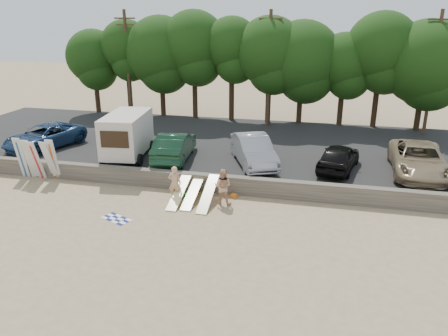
{
  "coord_description": "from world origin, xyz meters",
  "views": [
    {
      "loc": [
        6.36,
        -18.89,
        9.52
      ],
      "look_at": [
        1.33,
        3.0,
        1.45
      ],
      "focal_mm": 35.0,
      "sensor_mm": 36.0,
      "label": 1
    }
  ],
  "objects": [
    {
      "name": "surfboard_upright_3",
      "position": [
        -9.1,
        2.48,
        1.25
      ],
      "size": [
        0.62,
        0.91,
        2.5
      ],
      "primitive_type": "cube",
      "rotation": [
        0.31,
        0.0,
        -0.15
      ],
      "color": "silver",
      "rests_on": "ground"
    },
    {
      "name": "ground",
      "position": [
        0.0,
        0.0,
        0.0
      ],
      "size": [
        120.0,
        120.0,
        0.0
      ],
      "primitive_type": "plane",
      "color": "tan",
      "rests_on": "ground"
    },
    {
      "name": "surfboard_low_2",
      "position": [
        0.86,
        1.33,
        0.56
      ],
      "size": [
        0.56,
        2.83,
        1.13
      ],
      "primitive_type": "cube",
      "rotation": [
        0.36,
        0.0,
        0.0
      ],
      "color": "#F6F09B",
      "rests_on": "ground"
    },
    {
      "name": "car_2",
      "position": [
        2.45,
        6.14,
        1.58
      ],
      "size": [
        3.84,
        5.67,
        1.77
      ],
      "primitive_type": "imported",
      "rotation": [
        0.0,
        0.0,
        0.4
      ],
      "color": "gray",
      "rests_on": "parking_lot"
    },
    {
      "name": "beachgoer_a",
      "position": [
        -0.99,
        1.46,
        0.95
      ],
      "size": [
        0.74,
        0.53,
        1.89
      ],
      "primitive_type": "imported",
      "rotation": [
        0.0,
        0.0,
        3.26
      ],
      "color": "tan",
      "rests_on": "ground"
    },
    {
      "name": "parking_lot",
      "position": [
        0.0,
        10.5,
        0.35
      ],
      "size": [
        44.0,
        14.5,
        0.7
      ],
      "primitive_type": "cube",
      "color": "#282828",
      "rests_on": "ground"
    },
    {
      "name": "car_0",
      "position": [
        -11.97,
        6.32,
        1.49
      ],
      "size": [
        4.25,
        6.21,
        1.58
      ],
      "primitive_type": "imported",
      "rotation": [
        0.0,
        0.0,
        -0.32
      ],
      "color": "navy",
      "rests_on": "parking_lot"
    },
    {
      "name": "cooler",
      "position": [
        -0.47,
        1.95,
        0.16
      ],
      "size": [
        0.41,
        0.34,
        0.32
      ],
      "primitive_type": "cube",
      "rotation": [
        0.0,
        0.0,
        0.1
      ],
      "color": "#23812C",
      "rests_on": "ground"
    },
    {
      "name": "surfboard_upright_2",
      "position": [
        -9.88,
        2.37,
        1.25
      ],
      "size": [
        0.5,
        0.86,
        2.49
      ],
      "primitive_type": "cube",
      "rotation": [
        0.31,
        0.0,
        -0.0
      ],
      "color": "silver",
      "rests_on": "ground"
    },
    {
      "name": "surfboard_low_0",
      "position": [
        -0.74,
        1.37,
        0.49
      ],
      "size": [
        0.56,
        2.88,
        0.97
      ],
      "primitive_type": "cube",
      "rotation": [
        0.31,
        0.0,
        0.0
      ],
      "color": "#F6F09B",
      "rests_on": "ground"
    },
    {
      "name": "gear_bag",
      "position": [
        2.02,
        2.4,
        0.11
      ],
      "size": [
        0.37,
        0.33,
        0.22
      ],
      "primitive_type": "cube",
      "rotation": [
        0.0,
        0.0,
        -0.33
      ],
      "color": "orange",
      "rests_on": "ground"
    },
    {
      "name": "beach_towel",
      "position": [
        -3.03,
        -1.4,
        0.01
      ],
      "size": [
        1.99,
        1.99,
        0.0
      ],
      "primitive_type": "plane",
      "rotation": [
        0.0,
        0.0,
        -0.43
      ],
      "color": "white",
      "rests_on": "ground"
    },
    {
      "name": "beachgoer_b",
      "position": [
        1.61,
        1.51,
        0.97
      ],
      "size": [
        0.97,
        0.78,
        1.93
      ],
      "primitive_type": "imported",
      "rotation": [
        0.0,
        0.0,
        3.09
      ],
      "color": "tan",
      "rests_on": "ground"
    },
    {
      "name": "surfboard_upright_0",
      "position": [
        -11.01,
        2.52,
        1.28
      ],
      "size": [
        0.5,
        0.54,
        2.57
      ],
      "primitive_type": "cube",
      "rotation": [
        0.19,
        0.0,
        0.0
      ],
      "color": "silver",
      "rests_on": "ground"
    },
    {
      "name": "treeline",
      "position": [
        1.44,
        17.45,
        6.3
      ],
      "size": [
        33.27,
        6.75,
        9.05
      ],
      "color": "#382616",
      "rests_on": "parking_lot"
    },
    {
      "name": "car_1",
      "position": [
        -2.53,
        5.93,
        1.57
      ],
      "size": [
        2.38,
        5.42,
        1.73
      ],
      "primitive_type": "imported",
      "rotation": [
        0.0,
        0.0,
        3.25
      ],
      "color": "#12331E",
      "rests_on": "parking_lot"
    },
    {
      "name": "utility_poles",
      "position": [
        2.0,
        16.0,
        5.43
      ],
      "size": [
        25.8,
        0.26,
        9.0
      ],
      "color": "#473321",
      "rests_on": "parking_lot"
    },
    {
      "name": "seawall",
      "position": [
        0.0,
        3.0,
        0.5
      ],
      "size": [
        44.0,
        0.5,
        1.0
      ],
      "primitive_type": "cube",
      "color": "#6B6356",
      "rests_on": "ground"
    },
    {
      "name": "car_3",
      "position": [
        7.48,
        6.23,
        1.49
      ],
      "size": [
        2.85,
        4.95,
        1.58
      ],
      "primitive_type": "imported",
      "rotation": [
        0.0,
        0.0,
        2.92
      ],
      "color": "black",
      "rests_on": "parking_lot"
    },
    {
      "name": "box_trailer",
      "position": [
        -5.53,
        5.6,
        2.29
      ],
      "size": [
        2.97,
        4.69,
        2.83
      ],
      "rotation": [
        0.0,
        0.0,
        0.12
      ],
      "color": "beige",
      "rests_on": "parking_lot"
    },
    {
      "name": "surfboard_low_1",
      "position": [
        -0.04,
        1.57,
        0.46
      ],
      "size": [
        0.56,
        2.9,
        0.91
      ],
      "primitive_type": "cube",
      "rotation": [
        0.28,
        0.0,
        0.0
      ],
      "color": "#F6F09B",
      "rests_on": "ground"
    },
    {
      "name": "car_4",
      "position": [
        11.91,
        6.55,
        1.57
      ],
      "size": [
        3.1,
        6.35,
        1.74
      ],
      "primitive_type": "imported",
      "rotation": [
        0.0,
        0.0,
        -0.04
      ],
      "color": "#8F7B5B",
      "rests_on": "parking_lot"
    },
    {
      "name": "surfboard_upright_1",
      "position": [
        -10.37,
        2.45,
        1.26
      ],
      "size": [
        0.54,
        0.76,
        2.53
      ],
      "primitive_type": "cube",
      "rotation": [
        0.26,
        0.0,
        0.06
      ],
      "color": "silver",
      "rests_on": "ground"
    },
    {
      "name": "surfboard_upright_4",
      "position": [
        -8.91,
        2.59,
        1.28
      ],
      "size": [
        0.52,
        0.54,
        2.57
      ],
      "primitive_type": "cube",
      "rotation": [
        0.18,
        0.0,
        0.04
      ],
      "color": "silver",
      "rests_on": "ground"
    }
  ]
}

